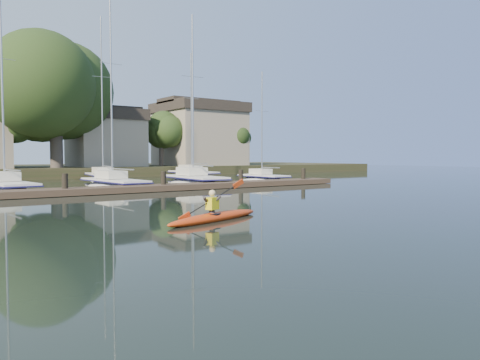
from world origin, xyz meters
TOP-DOWN VIEW (x-y plane):
  - ground at (0.00, 0.00)m, footprint 160.00×160.00m
  - kayak at (-1.75, 0.70)m, footprint 4.55×2.04m
  - dock at (0.00, 14.00)m, footprint 34.00×2.00m
  - sailboat_1 at (-5.19, 18.75)m, footprint 2.89×8.65m
  - sailboat_2 at (1.39, 18.23)m, footprint 2.50×8.83m
  - sailboat_3 at (7.55, 17.95)m, footprint 3.01×8.89m
  - sailboat_4 at (14.85, 18.81)m, footprint 1.96×6.20m
  - sailboat_6 at (3.98, 27.48)m, footprint 3.49×9.93m
  - sailboat_7 at (13.10, 27.79)m, footprint 2.53×8.54m
  - shore at (1.61, 40.29)m, footprint 90.00×25.25m

SIDE VIEW (x-z plane):
  - sailboat_3 at x=7.55m, z-range -7.25..6.83m
  - sailboat_7 at x=13.10m, z-range -7.03..6.62m
  - sailboat_1 at x=-5.19m, z-range -7.13..6.75m
  - sailboat_2 at x=1.39m, z-range -7.41..7.05m
  - sailboat_6 at x=3.98m, z-range -7.92..7.56m
  - sailboat_4 at x=14.85m, z-range -5.42..5.08m
  - ground at x=0.00m, z-range 0.00..0.00m
  - kayak at x=-1.75m, z-range -0.56..0.91m
  - dock at x=0.00m, z-range -0.70..1.10m
  - shore at x=1.61m, z-range -3.15..9.60m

